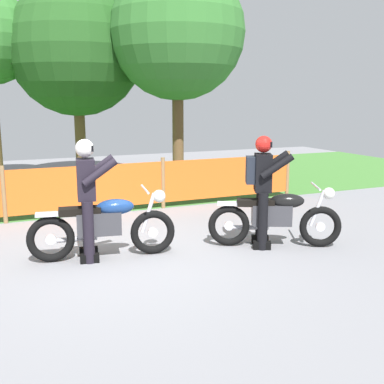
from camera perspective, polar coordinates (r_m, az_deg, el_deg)
name	(u,v)px	position (r m, az deg, el deg)	size (l,w,h in m)	color
ground	(127,255)	(7.03, -7.86, -7.51)	(24.00, 24.00, 0.02)	gray
grass_verge	(62,185)	(12.80, -15.29, 0.76)	(24.00, 6.92, 0.01)	#427A33
barrier_fence	(89,188)	(9.35, -12.30, 0.51)	(9.22, 0.08, 1.05)	olive
tree_near_left	(76,49)	(13.14, -13.70, 16.33)	(3.46, 3.46, 5.22)	brown
tree_near_right	(177,33)	(12.07, -1.76, 18.58)	(3.27, 3.27, 5.44)	brown
motorcycle_lead	(104,225)	(6.81, -10.55, -3.94)	(2.06, 0.67, 0.98)	black
motorcycle_trailing	(276,217)	(7.33, 10.00, -2.94)	(1.86, 1.03, 0.96)	black
rider_lead	(88,195)	(6.70, -12.39, -0.37)	(0.62, 0.61, 1.69)	black
rider_trailing	(262,185)	(7.20, 8.40, 0.83)	(0.78, 0.70, 1.69)	black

